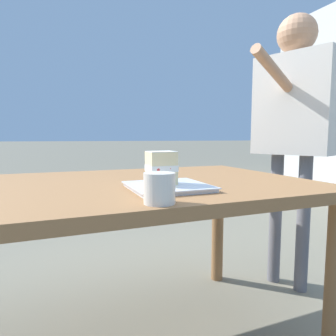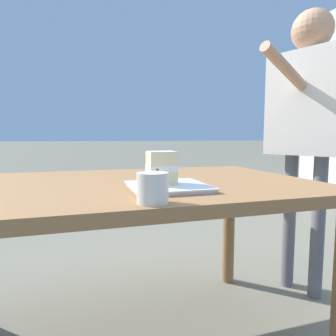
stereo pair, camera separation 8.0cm
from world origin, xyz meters
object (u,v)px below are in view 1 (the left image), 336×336
dessert_fork (159,179)px  patio_table (120,204)px  cake_slice (161,168)px  diner_person (293,110)px  coffee_cup (159,188)px  dessert_plate (168,187)px

dessert_fork → patio_table: bearing=-175.4°
dessert_fork → cake_slice: bearing=-107.8°
dessert_fork → diner_person: diner_person is taller
dessert_fork → diner_person: bearing=10.7°
patio_table → dessert_fork: 0.19m
coffee_cup → diner_person: diner_person is taller
dessert_fork → coffee_cup: (-0.15, -0.42, 0.04)m
dessert_plate → dessert_fork: size_ratio=1.53×
dessert_plate → cake_slice: bearing=144.0°
dessert_fork → diner_person: 0.94m
cake_slice → coffee_cup: (-0.08, -0.21, -0.03)m
patio_table → coffee_cup: bearing=-87.4°
diner_person → patio_table: bearing=-170.2°
dessert_plate → diner_person: diner_person is taller
cake_slice → dessert_fork: cake_slice is taller
coffee_cup → diner_person: bearing=29.7°
cake_slice → patio_table: bearing=117.5°
dessert_plate → dessert_fork: 0.23m
dessert_plate → cake_slice: 0.07m
dessert_plate → diner_person: 1.04m
dessert_plate → diner_person: bearing=22.9°
patio_table → dessert_fork: size_ratio=8.86×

